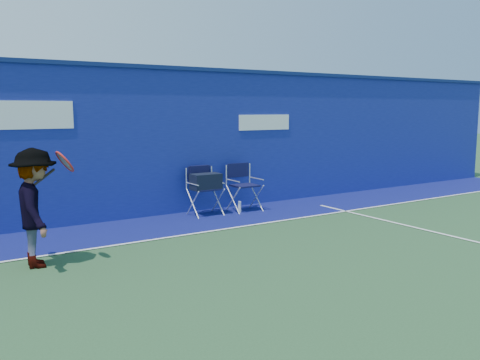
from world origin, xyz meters
TOP-DOWN VIEW (x-y plane):
  - ground at (0.00, 0.00)m, footprint 80.00×80.00m
  - stadium_wall at (-0.00, 5.20)m, footprint 24.00×0.50m
  - out_of_bounds_strip at (0.00, 4.10)m, footprint 24.00×1.80m
  - court_lines at (0.00, 0.60)m, footprint 24.00×12.00m
  - directors_chair_left at (1.77, 4.55)m, footprint 0.60×0.56m
  - directors_chair_right at (2.72, 4.49)m, footprint 0.61×0.55m
  - water_bottle at (2.52, 4.37)m, footprint 0.07×0.07m
  - tennis_player at (-1.90, 2.76)m, footprint 0.89×1.13m

SIDE VIEW (x-z plane):
  - ground at x=0.00m, z-range 0.00..0.00m
  - out_of_bounds_strip at x=0.00m, z-range 0.00..0.01m
  - court_lines at x=0.00m, z-range 0.01..0.01m
  - water_bottle at x=2.52m, z-range 0.00..0.24m
  - directors_chair_right at x=2.72m, z-range -0.19..0.83m
  - directors_chair_left at x=1.77m, z-range -0.08..0.95m
  - tennis_player at x=-1.90m, z-range 0.00..1.68m
  - stadium_wall at x=0.00m, z-range 0.01..3.09m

